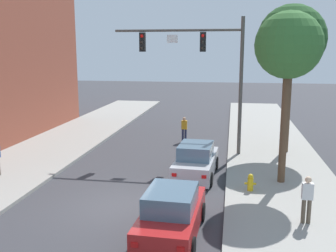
{
  "coord_description": "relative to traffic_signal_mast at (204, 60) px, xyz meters",
  "views": [
    {
      "loc": [
        4.16,
        -13.67,
        5.88
      ],
      "look_at": [
        0.89,
        6.08,
        2.0
      ],
      "focal_mm": 41.85,
      "sensor_mm": 36.0,
      "label": 1
    }
  ],
  "objects": [
    {
      "name": "car_following_red",
      "position": [
        -0.2,
        -10.15,
        -4.65
      ],
      "size": [
        1.94,
        4.29,
        1.6
      ],
      "color": "#B21E1E",
      "rests_on": "ground"
    },
    {
      "name": "street_tree_second",
      "position": [
        4.68,
        0.89,
        1.1
      ],
      "size": [
        3.71,
        3.71,
        8.21
      ],
      "color": "brown",
      "rests_on": "sidewalk_right"
    },
    {
      "name": "car_lead_silver",
      "position": [
        -0.0,
        -3.96,
        -4.65
      ],
      "size": [
        2.0,
        4.32,
        1.6
      ],
      "color": "#B7B7BC",
      "rests_on": "ground"
    },
    {
      "name": "street_tree_nearest",
      "position": [
        3.84,
        -4.55,
        0.65
      ],
      "size": [
        2.82,
        2.82,
        7.36
      ],
      "color": "brown",
      "rests_on": "sidewalk_right"
    },
    {
      "name": "pedestrian_crossing_road",
      "position": [
        -1.43,
        2.99,
        -4.46
      ],
      "size": [
        0.36,
        0.22,
        1.64
      ],
      "color": "#232847",
      "rests_on": "ground"
    },
    {
      "name": "sidewalk_right",
      "position": [
        3.93,
        -8.07,
        -5.29
      ],
      "size": [
        5.0,
        60.0,
        0.15
      ],
      "primitive_type": "cube",
      "color": "#99968E",
      "rests_on": "ground"
    },
    {
      "name": "pedestrian_sidewalk_right_walker",
      "position": [
        4.16,
        -8.8,
        -4.31
      ],
      "size": [
        0.36,
        0.22,
        1.64
      ],
      "color": "brown",
      "rests_on": "sidewalk_right"
    },
    {
      "name": "ground_plane",
      "position": [
        -2.57,
        -8.07,
        -5.37
      ],
      "size": [
        120.0,
        120.0,
        0.0
      ],
      "primitive_type": "plane",
      "color": "#38383D"
    },
    {
      "name": "fire_hydrant",
      "position": [
        2.44,
        -5.94,
        -4.86
      ],
      "size": [
        0.48,
        0.24,
        0.72
      ],
      "color": "gold",
      "rests_on": "sidewalk_right"
    },
    {
      "name": "traffic_signal_mast",
      "position": [
        0.0,
        0.0,
        0.0
      ],
      "size": [
        7.12,
        0.38,
        7.5
      ],
      "color": "#514C47",
      "rests_on": "sidewalk_right"
    }
  ]
}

